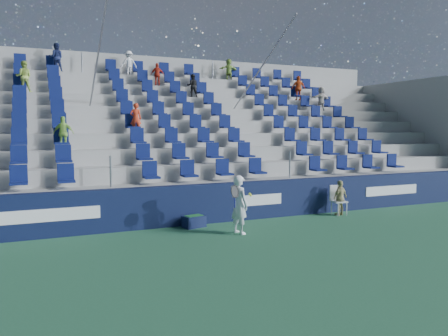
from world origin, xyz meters
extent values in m
plane|color=#296140|center=(0.00, 0.00, 0.00)|extent=(70.00, 70.00, 0.00)
cube|color=#0F1739|center=(0.00, 3.15, 0.60)|extent=(24.00, 0.30, 1.20)
cube|color=white|center=(-5.00, 2.99, 0.62)|extent=(3.20, 0.02, 0.34)
cube|color=white|center=(1.50, 2.99, 0.62)|extent=(1.60, 0.02, 0.34)
cube|color=white|center=(7.00, 2.99, 0.62)|extent=(2.40, 0.02, 0.34)
cube|color=#9B9B96|center=(0.00, 3.72, 0.60)|extent=(24.00, 0.85, 1.20)
cube|color=#9B9B96|center=(0.00, 4.57, 0.85)|extent=(24.00, 0.85, 1.70)
cube|color=#9B9B96|center=(0.00, 5.42, 1.10)|extent=(24.00, 0.85, 2.20)
cube|color=#9B9B96|center=(0.00, 6.28, 1.35)|extent=(24.00, 0.85, 2.70)
cube|color=#9B9B96|center=(0.00, 7.12, 1.60)|extent=(24.00, 0.85, 3.20)
cube|color=#9B9B96|center=(0.00, 7.97, 1.85)|extent=(24.00, 0.85, 3.70)
cube|color=#9B9B96|center=(0.00, 8.82, 2.10)|extent=(24.00, 0.85, 4.20)
cube|color=#9B9B96|center=(0.00, 9.68, 2.35)|extent=(24.00, 0.85, 4.70)
cube|color=#9B9B96|center=(0.00, 10.52, 2.60)|extent=(24.00, 0.85, 5.20)
cube|color=#9B9B96|center=(0.00, 11.20, 3.10)|extent=(24.00, 0.50, 6.20)
cube|color=#9B9B96|center=(11.85, 7.12, 2.60)|extent=(0.30, 7.65, 5.20)
cube|color=#0C174D|center=(0.00, 3.72, 1.55)|extent=(16.05, 0.50, 0.70)
cube|color=#0C174D|center=(0.00, 4.57, 2.05)|extent=(16.05, 0.50, 0.70)
cube|color=#0C174D|center=(0.00, 5.42, 2.55)|extent=(16.05, 0.50, 0.70)
cube|color=#0C174D|center=(0.00, 6.28, 3.05)|extent=(16.05, 0.50, 0.70)
cube|color=#0C174D|center=(0.00, 7.12, 3.55)|extent=(16.05, 0.50, 0.70)
cube|color=#0C174D|center=(0.00, 7.97, 4.05)|extent=(16.05, 0.50, 0.70)
cube|color=#0C174D|center=(0.00, 8.82, 4.55)|extent=(16.05, 0.50, 0.70)
cube|color=#0C174D|center=(0.00, 9.68, 5.05)|extent=(16.05, 0.50, 0.70)
cube|color=#0C174D|center=(0.00, 10.52, 5.55)|extent=(16.05, 0.50, 0.70)
cylinder|color=gray|center=(-3.00, 7.12, 4.35)|extent=(0.06, 7.68, 4.55)
cylinder|color=gray|center=(3.00, 7.12, 4.35)|extent=(0.06, 7.68, 4.55)
imported|color=white|center=(-1.04, 10.47, 5.74)|extent=(0.70, 0.41, 1.08)
imported|color=#9CBB4A|center=(-5.25, 8.77, 4.78)|extent=(0.59, 0.48, 1.16)
imported|color=beige|center=(7.36, 7.92, 4.26)|extent=(1.07, 0.45, 1.12)
imported|color=#18214A|center=(-4.04, 10.47, 5.79)|extent=(0.59, 0.47, 1.19)
imported|color=#86AC44|center=(3.78, 10.47, 5.72)|extent=(0.98, 0.38, 1.04)
imported|color=black|center=(1.32, 8.77, 4.70)|extent=(0.56, 0.48, 1.00)
imported|color=red|center=(0.01, 9.62, 5.20)|extent=(0.61, 0.31, 1.00)
imported|color=#D84E19|center=(6.67, 8.77, 4.79)|extent=(0.72, 0.39, 1.17)
imported|color=red|center=(-1.69, 6.23, 3.23)|extent=(0.42, 0.31, 1.06)
imported|color=#98D153|center=(-4.13, 5.38, 2.73)|extent=(0.67, 0.44, 1.06)
imported|color=white|center=(0.10, 1.52, 0.81)|extent=(0.53, 0.67, 1.61)
cylinder|color=navy|center=(-0.15, 1.27, 0.92)|extent=(0.03, 0.03, 0.28)
torus|color=black|center=(-0.15, 1.27, 1.22)|extent=(0.30, 0.17, 0.28)
plane|color=#262626|center=(-0.15, 1.27, 1.22)|extent=(0.30, 0.16, 0.29)
sphere|color=yellow|center=(0.35, 1.32, 1.07)|extent=(0.07, 0.07, 0.07)
sphere|color=yellow|center=(0.35, 1.38, 1.10)|extent=(0.07, 0.07, 0.07)
cube|color=white|center=(4.28, 2.55, 0.45)|extent=(0.49, 0.49, 0.04)
cube|color=white|center=(4.28, 2.75, 0.72)|extent=(0.43, 0.11, 0.53)
cylinder|color=white|center=(4.11, 2.38, 0.22)|extent=(0.03, 0.03, 0.43)
cylinder|color=white|center=(4.45, 2.38, 0.22)|extent=(0.03, 0.03, 0.43)
cylinder|color=white|center=(4.11, 2.72, 0.22)|extent=(0.03, 0.03, 0.43)
cylinder|color=white|center=(4.45, 2.72, 0.22)|extent=(0.03, 0.03, 0.43)
imported|color=tan|center=(4.28, 2.50, 0.59)|extent=(0.74, 0.48, 1.17)
cube|color=#0F173A|center=(-0.78, 2.75, 0.17)|extent=(0.69, 0.53, 0.34)
cube|color=#1E662D|center=(-0.78, 2.75, 0.25)|extent=(0.56, 0.40, 0.20)
camera|label=1|loc=(-4.96, -9.11, 2.87)|focal=35.00mm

